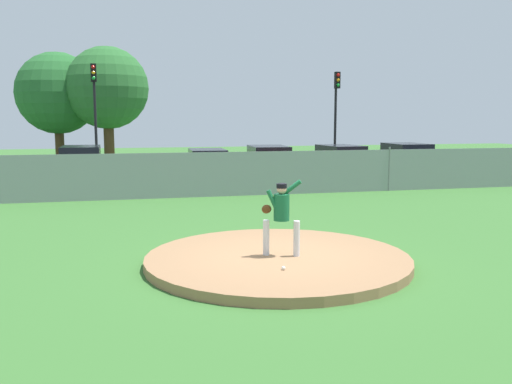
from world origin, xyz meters
The scene contains 16 objects.
ground_plane centered at (0.00, 6.00, 0.00)m, with size 80.00×80.00×0.00m, color #386B2D.
asphalt_strip centered at (0.00, 14.50, 0.00)m, with size 44.00×7.00×0.01m, color #2B2B2D.
pitchers_mound centered at (0.00, 0.00, 0.09)m, with size 5.41×5.41×0.19m, color #99704C.
pitcher_youth centered at (0.05, -0.04, 1.10)m, with size 0.81×0.36×1.56m.
baseball centered at (-0.19, -1.08, 0.23)m, with size 0.07×0.07×0.07m, color white.
chainlink_fence centered at (0.00, 10.00, 0.85)m, with size 37.98×0.07×1.80m.
parked_car_burgundy centered at (7.18, 14.23, 0.80)m, with size 2.08×4.57×1.67m.
parked_car_slate centered at (-4.80, 14.48, 0.84)m, with size 1.84×4.57×1.76m.
parked_car_red centered at (3.54, 14.05, 0.81)m, with size 2.04×4.61×1.70m.
parked_car_silver centered at (0.75, 14.46, 0.75)m, with size 1.89×4.30×1.56m.
parked_car_navy centered at (10.57, 14.03, 0.83)m, with size 1.91×4.27×1.74m.
traffic_cone_orange centered at (-7.78, 16.96, 0.26)m, with size 0.40×0.40×0.55m.
traffic_light_near centered at (-4.33, 18.84, 3.82)m, with size 0.28×0.46×5.68m.
traffic_light_far centered at (8.58, 18.41, 3.71)m, with size 0.28×0.46×5.49m.
tree_broad_left centered at (-6.70, 24.44, 4.42)m, with size 4.83×4.83×6.85m.
tree_slender_far centered at (-3.79, 23.04, 4.68)m, with size 4.77×4.77×7.09m.
Camera 1 is at (-3.01, -10.59, 2.98)m, focal length 38.66 mm.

